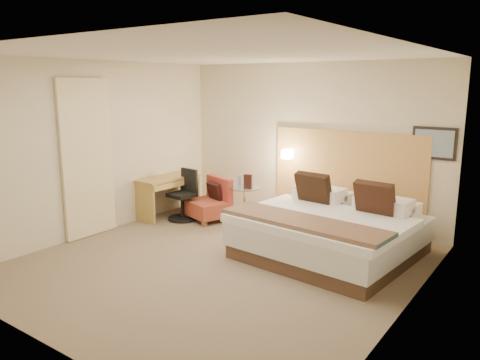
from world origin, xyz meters
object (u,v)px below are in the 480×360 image
Objects in this scene: side_table at (245,203)px; desk_chair at (184,199)px; lounge_chair at (210,203)px; desk at (169,185)px; bed at (331,231)px.

side_table is 1.07m from desk_chair.
side_table is (0.57, 0.23, 0.05)m from lounge_chair.
desk_chair is at bearing -145.63° from lounge_chair.
desk is 0.41m from desk_chair.
desk_chair is (-0.38, -0.26, 0.07)m from lounge_chair.
lounge_chair reaches higher than side_table.
side_table is at bearing 27.24° from desk_chair.
desk reaches higher than side_table.
desk_chair reaches higher than side_table.
lounge_chair is at bearing 34.37° from desk_chair.
bed is 3.68× the size of side_table.
side_table is at bearing 21.93° from lounge_chair.
bed reaches higher than side_table.
lounge_chair is 0.72× the size of desk.
desk_chair is at bearing -152.76° from side_table.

